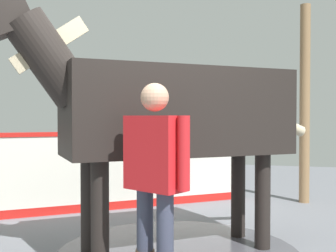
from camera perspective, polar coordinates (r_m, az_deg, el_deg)
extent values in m
cylinder|color=#4C4C54|center=(4.38, 1.38, -16.81)|extent=(2.45, 2.45, 0.00)
cube|color=silver|center=(6.20, -6.60, -6.29)|extent=(2.61, 3.43, 1.09)
cube|color=red|center=(6.15, -6.62, -0.99)|extent=(2.63, 3.44, 0.06)
cube|color=red|center=(6.29, -6.59, -10.67)|extent=(2.61, 3.43, 0.12)
cylinder|color=olive|center=(6.92, 18.24, 2.90)|extent=(0.16, 0.16, 3.13)
cube|color=black|center=(4.16, 1.39, 1.96)|extent=(2.03, 2.30, 0.85)
cylinder|color=black|center=(3.77, -9.31, -12.07)|extent=(0.16, 0.16, 0.99)
cylinder|color=black|center=(4.21, -10.80, -10.64)|extent=(0.16, 0.16, 0.99)
cylinder|color=black|center=(4.47, 12.84, -9.96)|extent=(0.16, 0.16, 0.99)
cylinder|color=black|center=(4.85, 9.59, -9.05)|extent=(0.16, 0.16, 0.99)
cylinder|color=black|center=(3.86, -15.90, 8.81)|extent=(0.77, 0.85, 0.88)
cube|color=#C6B793|center=(3.88, -15.91, 10.68)|extent=(0.46, 0.58, 0.54)
cylinder|color=#C6B793|center=(4.79, 14.87, 0.64)|extent=(0.52, 0.63, 0.35)
cylinder|color=#383D51|center=(3.33, -3.18, -12.62)|extent=(0.13, 0.13, 0.48)
cylinder|color=#383D51|center=(3.19, -0.40, -13.24)|extent=(0.13, 0.13, 0.48)
cube|color=red|center=(3.17, -1.83, -3.70)|extent=(0.41, 0.52, 0.57)
cylinder|color=red|center=(3.37, -5.37, -3.17)|extent=(0.09, 0.09, 0.54)
cylinder|color=red|center=(2.99, 2.17, -3.74)|extent=(0.09, 0.09, 0.54)
sphere|color=tan|center=(3.16, -1.83, 3.95)|extent=(0.22, 0.22, 0.22)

